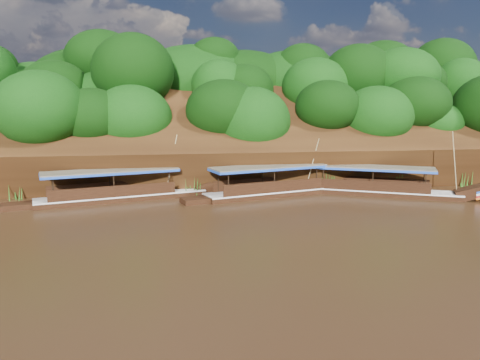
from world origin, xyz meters
name	(u,v)px	position (x,y,z in m)	size (l,w,h in m)	color
ground	(279,219)	(0.00, 0.00, 0.00)	(160.00, 160.00, 0.00)	black
riverbank	(234,155)	(-0.01, 22.73, 1.89)	(120.00, 30.06, 19.40)	black
boat_0	(392,189)	(11.52, 6.57, 0.56)	(14.57, 8.54, 6.16)	black
boat_1	(284,188)	(2.42, 8.33, 0.59)	(15.21, 6.31, 5.38)	black
boat_2	(133,192)	(-10.49, 8.37, 0.58)	(16.22, 6.42, 5.72)	black
reeds	(217,184)	(-3.37, 9.44, 0.86)	(51.12, 2.17, 1.99)	#295A16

